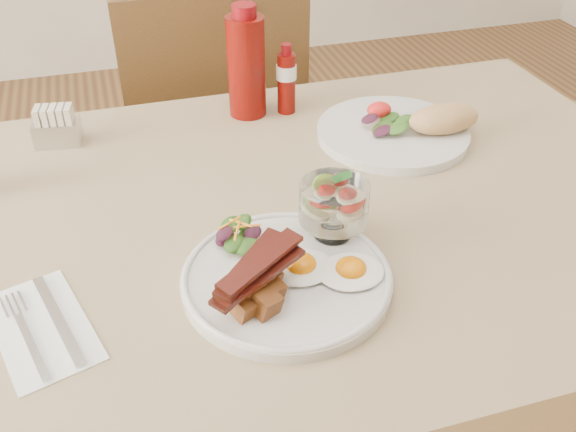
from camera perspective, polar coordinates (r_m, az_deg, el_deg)
The scene contains 12 objects.
table at distance 1.05m, azimuth -0.01°, elevation -3.43°, with size 1.33×0.88×0.75m.
chair_far at distance 1.66m, azimuth -6.60°, elevation 6.79°, with size 0.42×0.42×0.93m.
main_plate at distance 0.85m, azimuth -0.13°, elevation -5.64°, with size 0.28×0.28×0.02m, color silver.
fried_eggs at distance 0.85m, azimuth 3.38°, elevation -4.63°, with size 0.16×0.12×0.02m.
bacon_potato_pile at distance 0.79m, azimuth -2.83°, elevation -5.92°, with size 0.13×0.11×0.06m.
side_salad at distance 0.89m, azimuth -4.39°, elevation -1.80°, with size 0.07×0.07×0.04m.
fruit_cup at distance 0.89m, azimuth 4.10°, elevation 1.16°, with size 0.10×0.10×0.10m.
second_plate at distance 1.20m, azimuth 10.34°, elevation 7.69°, with size 0.29×0.28×0.07m.
ketchup_bottle at distance 1.24m, azimuth -3.72°, elevation 13.26°, with size 0.07×0.07×0.21m.
hot_sauce_bottle at distance 1.26m, azimuth -0.15°, elevation 12.01°, with size 0.04×0.04×0.14m.
sugar_caddy at distance 1.23m, azimuth -19.87°, elevation 7.36°, with size 0.09×0.06×0.07m.
napkin_cutlery at distance 0.85m, azimuth -20.95°, elevation -9.18°, with size 0.15×0.21×0.01m.
Camera 1 is at (-0.23, -0.78, 1.33)m, focal length 40.00 mm.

